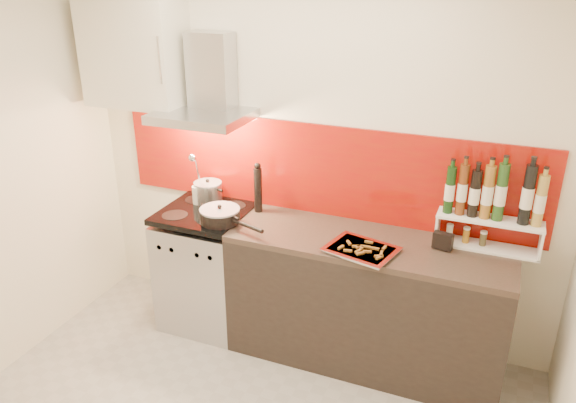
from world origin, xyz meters
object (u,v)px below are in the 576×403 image
at_px(counter, 366,301).
at_px(saute_pan, 221,215).
at_px(range_stove, 208,268).
at_px(stock_pot, 208,192).
at_px(pepper_mill, 258,188).
at_px(baking_tray, 361,249).

height_order(counter, saute_pan, saute_pan).
height_order(range_stove, counter, range_stove).
height_order(range_stove, stock_pot, stock_pot).
relative_size(counter, saute_pan, 3.51).
relative_size(stock_pot, pepper_mill, 0.56).
distance_m(range_stove, saute_pan, 0.57).
bearing_deg(saute_pan, range_stove, 148.57).
bearing_deg(saute_pan, baking_tray, -2.03).
relative_size(range_stove, saute_pan, 1.77).
bearing_deg(range_stove, pepper_mill, 24.16).
xyz_separation_m(range_stove, saute_pan, (0.20, -0.12, 0.52)).
distance_m(counter, saute_pan, 1.13).
distance_m(saute_pan, pepper_mill, 0.34).
bearing_deg(pepper_mill, stock_pot, -179.62).
xyz_separation_m(counter, baking_tray, (-0.01, -0.16, 0.47)).
bearing_deg(stock_pot, counter, -6.81).
height_order(counter, stock_pot, stock_pot).
bearing_deg(pepper_mill, saute_pan, -118.01).
xyz_separation_m(stock_pot, saute_pan, (0.25, -0.28, -0.03)).
bearing_deg(pepper_mill, counter, -10.15).
xyz_separation_m(range_stove, baking_tray, (1.19, -0.16, 0.47)).
bearing_deg(range_stove, baking_tray, -7.57).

